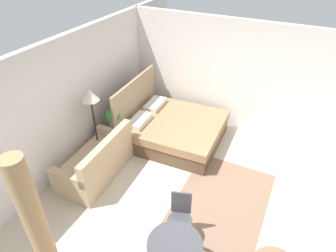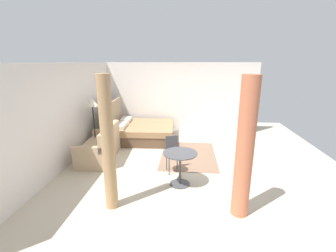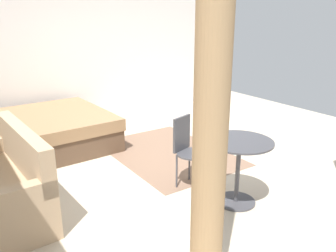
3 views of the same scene
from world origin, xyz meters
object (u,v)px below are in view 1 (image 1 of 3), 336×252
(bed, at_px, (172,128))
(cafe_chair_near_window, at_px, (180,213))
(vase, at_px, (122,119))
(nightstand, at_px, (119,135))
(floor_lamp, at_px, (91,101))
(couch, at_px, (97,163))
(potted_plant, at_px, (113,117))

(bed, height_order, cafe_chair_near_window, bed)
(vase, bearing_deg, cafe_chair_near_window, -127.87)
(nightstand, distance_m, floor_lamp, 1.25)
(couch, height_order, vase, couch)
(couch, bearing_deg, bed, -24.62)
(floor_lamp, distance_m, cafe_chair_near_window, 2.69)
(bed, distance_m, vase, 1.15)
(nightstand, bearing_deg, cafe_chair_near_window, -125.57)
(vase, height_order, cafe_chair_near_window, cafe_chair_near_window)
(floor_lamp, bearing_deg, nightstand, -15.28)
(vase, bearing_deg, bed, -58.73)
(vase, height_order, floor_lamp, floor_lamp)
(floor_lamp, bearing_deg, couch, -145.02)
(bed, bearing_deg, couch, 155.38)
(cafe_chair_near_window, bearing_deg, nightstand, 54.43)
(couch, relative_size, vase, 8.10)
(nightstand, distance_m, potted_plant, 0.53)
(potted_plant, distance_m, cafe_chair_near_window, 2.68)
(vase, distance_m, floor_lamp, 1.02)
(potted_plant, bearing_deg, bed, -51.56)
(potted_plant, height_order, floor_lamp, floor_lamp)
(bed, height_order, floor_lamp, floor_lamp)
(potted_plant, height_order, cafe_chair_near_window, potted_plant)
(nightstand, bearing_deg, floor_lamp, 164.72)
(couch, xyz_separation_m, vase, (1.15, 0.16, 0.32))
(couch, xyz_separation_m, cafe_chair_near_window, (-0.54, -2.02, 0.21))
(vase, bearing_deg, floor_lamp, 165.60)
(vase, distance_m, cafe_chair_near_window, 2.75)
(floor_lamp, bearing_deg, potted_plant, -14.58)
(nightstand, height_order, cafe_chair_near_window, cafe_chair_near_window)
(bed, relative_size, vase, 10.53)
(nightstand, height_order, floor_lamp, floor_lamp)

